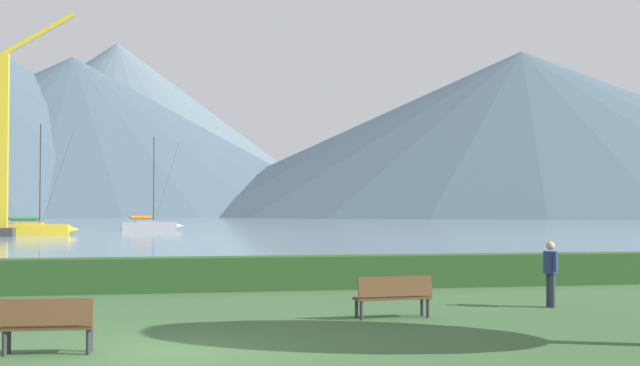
# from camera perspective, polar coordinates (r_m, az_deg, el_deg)

# --- Properties ---
(ground_plane) EXTENTS (1000.00, 1000.00, 0.00)m
(ground_plane) POSITION_cam_1_polar(r_m,az_deg,el_deg) (15.26, -9.78, -10.97)
(ground_plane) COLOR #385B33
(harbor_water) EXTENTS (320.00, 246.00, 0.00)m
(harbor_water) POSITION_cam_1_polar(r_m,az_deg,el_deg) (152.08, -11.33, -2.67)
(harbor_water) COLOR gray
(harbor_water) RESTS_ON ground_plane
(hedge_line) EXTENTS (80.00, 1.20, 1.01)m
(hedge_line) POSITION_cam_1_polar(r_m,az_deg,el_deg) (26.13, -10.50, -6.01)
(hedge_line) COLOR #284C23
(hedge_line) RESTS_ON ground_plane
(sailboat_slip_0) EXTENTS (7.35, 2.57, 11.01)m
(sailboat_slip_0) POSITION_cam_1_polar(r_m,az_deg,el_deg) (102.60, -11.25, -2.77)
(sailboat_slip_0) COLOR #9E9EA3
(sailboat_slip_0) RESTS_ON harbor_water
(sailboat_slip_5) EXTENTS (7.53, 2.31, 10.66)m
(sailboat_slip_5) POSITION_cam_1_polar(r_m,az_deg,el_deg) (86.70, -18.42, -2.89)
(sailboat_slip_5) COLOR gold
(sailboat_slip_5) RESTS_ON harbor_water
(park_bench_near_path) EXTENTS (1.79, 0.62, 0.95)m
(park_bench_near_path) POSITION_cam_1_polar(r_m,az_deg,el_deg) (19.51, 4.90, -7.39)
(park_bench_near_path) COLOR brown
(park_bench_near_path) RESTS_ON ground_plane
(park_bench_under_tree) EXTENTS (1.55, 0.57, 0.95)m
(park_bench_under_tree) POSITION_cam_1_polar(r_m,az_deg,el_deg) (15.35, -17.64, -8.86)
(park_bench_under_tree) COLOR brown
(park_bench_under_tree) RESTS_ON ground_plane
(person_standing_walker) EXTENTS (0.36, 0.57, 1.65)m
(person_standing_walker) POSITION_cam_1_polar(r_m,az_deg,el_deg) (22.35, 15.07, -5.50)
(person_standing_walker) COLOR #2D3347
(person_standing_walker) RESTS_ON ground_plane
(dock_crane) EXTENTS (7.18, 2.00, 20.79)m
(dock_crane) POSITION_cam_1_polar(r_m,az_deg,el_deg) (83.41, -20.15, 1.84)
(dock_crane) COLOR #333338
(dock_crane) RESTS_ON ground_plane
(distant_hill_west_ridge) EXTENTS (294.85, 294.85, 67.85)m
(distant_hill_west_ridge) POSITION_cam_1_polar(r_m,az_deg,el_deg) (362.97, 13.28, 3.23)
(distant_hill_west_ridge) COLOR #425666
(distant_hill_west_ridge) RESTS_ON ground_plane
(distant_hill_central_peak) EXTENTS (212.08, 212.08, 78.70)m
(distant_hill_central_peak) POSITION_cam_1_polar(r_m,az_deg,el_deg) (401.65, -13.35, 3.53)
(distant_hill_central_peak) COLOR slate
(distant_hill_central_peak) RESTS_ON ground_plane
(distant_hill_east_ridge) EXTENTS (245.15, 245.15, 66.56)m
(distant_hill_east_ridge) POSITION_cam_1_polar(r_m,az_deg,el_deg) (373.48, -16.14, 3.02)
(distant_hill_east_ridge) COLOR #425666
(distant_hill_east_ridge) RESTS_ON ground_plane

